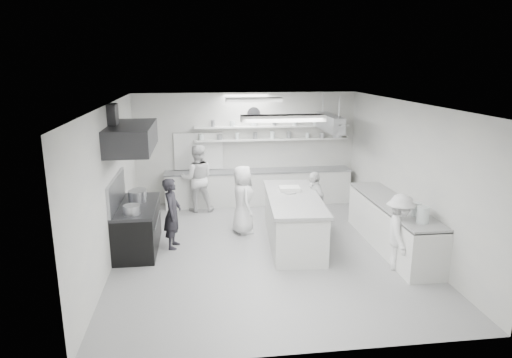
{
  "coord_description": "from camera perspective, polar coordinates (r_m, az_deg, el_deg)",
  "views": [
    {
      "loc": [
        -1.3,
        -8.66,
        3.77
      ],
      "look_at": [
        -0.11,
        0.6,
        1.37
      ],
      "focal_mm": 31.85,
      "sensor_mm": 36.0,
      "label": 1
    }
  ],
  "objects": [
    {
      "name": "prep_island",
      "position": [
        9.75,
        4.7,
        -5.25
      ],
      "size": [
        1.19,
        2.75,
        0.99
      ],
      "primitive_type": "cube",
      "rotation": [
        0.0,
        0.0,
        -0.07
      ],
      "color": "silver",
      "rests_on": "floor"
    },
    {
      "name": "wall_left",
      "position": [
        9.11,
        -17.85,
        -0.72
      ],
      "size": [
        0.04,
        7.0,
        3.0
      ],
      "primitive_type": "cube",
      "color": "beige",
      "rests_on": "floor"
    },
    {
      "name": "wall_right",
      "position": [
        9.93,
        18.55,
        0.45
      ],
      "size": [
        0.04,
        7.0,
        3.0
      ],
      "primitive_type": "cube",
      "color": "beige",
      "rests_on": "floor"
    },
    {
      "name": "cook_right",
      "position": [
        8.85,
        17.55,
        -6.39
      ],
      "size": [
        0.79,
        1.05,
        1.45
      ],
      "primitive_type": "imported",
      "rotation": [
        0.0,
        0.0,
        1.27
      ],
      "color": "silver",
      "rests_on": "floor"
    },
    {
      "name": "floor",
      "position": [
        9.53,
        1.11,
        -8.93
      ],
      "size": [
        6.0,
        7.0,
        0.02
      ],
      "primitive_type": "cube",
      "color": "#9B9B9D",
      "rests_on": "ground"
    },
    {
      "name": "right_counter",
      "position": [
        9.9,
        16.74,
        -5.68
      ],
      "size": [
        0.74,
        3.3,
        0.94
      ],
      "primitive_type": "cube",
      "color": "silver",
      "rests_on": "floor"
    },
    {
      "name": "wall_clock",
      "position": [
        12.28,
        -0.29,
        8.25
      ],
      "size": [
        0.32,
        0.05,
        0.32
      ],
      "primitive_type": "cylinder",
      "rotation": [
        1.57,
        0.0,
        0.0
      ],
      "color": "white",
      "rests_on": "wall_back"
    },
    {
      "name": "light_fixture_front",
      "position": [
        7.03,
        3.41,
        7.63
      ],
      "size": [
        1.3,
        0.25,
        0.1
      ],
      "primitive_type": "cube",
      "color": "silver",
      "rests_on": "ceiling"
    },
    {
      "name": "bowl_island_b",
      "position": [
        9.66,
        3.87,
        -2.17
      ],
      "size": [
        0.21,
        0.21,
        0.06
      ],
      "primitive_type": "imported",
      "rotation": [
        0.0,
        0.0,
        -0.17
      ],
      "color": "silver",
      "rests_on": "prep_island"
    },
    {
      "name": "cook_back",
      "position": [
        11.8,
        -7.37,
        0.1
      ],
      "size": [
        0.86,
        0.67,
        1.75
      ],
      "primitive_type": "imported",
      "rotation": [
        0.0,
        0.0,
        -3.16
      ],
      "color": "silver",
      "rests_on": "floor"
    },
    {
      "name": "bowl_right",
      "position": [
        9.49,
        19.1,
        -3.56
      ],
      "size": [
        0.28,
        0.28,
        0.06
      ],
      "primitive_type": "imported",
      "rotation": [
        0.0,
        0.0,
        -0.24
      ],
      "color": "silver",
      "rests_on": "right_counter"
    },
    {
      "name": "wall_front",
      "position": [
        5.78,
        6.35,
        -8.77
      ],
      "size": [
        6.0,
        0.04,
        3.0
      ],
      "primitive_type": "cube",
      "color": "beige",
      "rests_on": "floor"
    },
    {
      "name": "back_counter",
      "position": [
        12.41,
        0.32,
        -1.04
      ],
      "size": [
        5.0,
        0.6,
        0.92
      ],
      "primitive_type": "cube",
      "color": "silver",
      "rests_on": "floor"
    },
    {
      "name": "pass_through_window",
      "position": [
        12.36,
        -7.23,
        3.48
      ],
      "size": [
        1.3,
        0.04,
        1.0
      ],
      "primitive_type": "cube",
      "color": "black",
      "rests_on": "wall_back"
    },
    {
      "name": "light_fixture_rear",
      "position": [
        10.57,
        -0.26,
        9.92
      ],
      "size": [
        1.3,
        0.25,
        0.1
      ],
      "primitive_type": "cube",
      "color": "silver",
      "rests_on": "ceiling"
    },
    {
      "name": "wall_back",
      "position": [
        12.43,
        -1.23,
        3.9
      ],
      "size": [
        6.0,
        0.04,
        3.0
      ],
      "primitive_type": "cube",
      "color": "beige",
      "rests_on": "floor"
    },
    {
      "name": "cook_stove",
      "position": [
        9.56,
        -10.47,
        -4.26
      ],
      "size": [
        0.44,
        0.59,
        1.49
      ],
      "primitive_type": "imported",
      "rotation": [
        0.0,
        0.0,
        1.42
      ],
      "color": "black",
      "rests_on": "floor"
    },
    {
      "name": "exhaust_hood",
      "position": [
        9.26,
        -15.39,
        5.09
      ],
      "size": [
        0.85,
        2.0,
        0.5
      ],
      "primitive_type": "cube",
      "color": "#2B2B2E",
      "rests_on": "wall_left"
    },
    {
      "name": "shelf_upper",
      "position": [
        12.31,
        2.09,
        6.61
      ],
      "size": [
        4.2,
        0.26,
        0.04
      ],
      "primitive_type": "cube",
      "color": "silver",
      "rests_on": "wall_back"
    },
    {
      "name": "bowl_island_a",
      "position": [
        9.85,
        4.27,
        -1.82
      ],
      "size": [
        0.29,
        0.29,
        0.07
      ],
      "primitive_type": "imported",
      "rotation": [
        0.0,
        0.0,
        0.07
      ],
      "color": "#9D9FA5",
      "rests_on": "prep_island"
    },
    {
      "name": "cook_island_left",
      "position": [
        10.22,
        -1.68,
        -2.59
      ],
      "size": [
        0.62,
        0.83,
        1.56
      ],
      "primitive_type": "imported",
      "rotation": [
        0.0,
        0.0,
        1.74
      ],
      "color": "silver",
      "rests_on": "floor"
    },
    {
      "name": "ceiling",
      "position": [
        8.79,
        1.21,
        9.46
      ],
      "size": [
        6.0,
        7.0,
        0.02
      ],
      "primitive_type": "cube",
      "color": "white",
      "rests_on": "wall_back"
    },
    {
      "name": "stove_pot",
      "position": [
        9.77,
        -14.7,
        -2.23
      ],
      "size": [
        0.37,
        0.37,
        0.28
      ],
      "primitive_type": "cylinder",
      "color": "#9D9FA5",
      "rests_on": "stove"
    },
    {
      "name": "stove",
      "position": [
        9.73,
        -14.64,
        -6.01
      ],
      "size": [
        0.8,
        1.8,
        0.9
      ],
      "primitive_type": "cube",
      "color": "black",
      "rests_on": "floor"
    },
    {
      "name": "cook_island_right",
      "position": [
        10.34,
        7.27,
        -2.92
      ],
      "size": [
        0.59,
        0.9,
        1.42
      ],
      "primitive_type": "imported",
      "rotation": [
        0.0,
        0.0,
        -1.25
      ],
      "color": "silver",
      "rests_on": "floor"
    },
    {
      "name": "pot_rack",
      "position": [
        11.63,
        9.26,
        6.98
      ],
      "size": [
        0.3,
        1.6,
        0.4
      ],
      "primitive_type": "cube",
      "color": "#9D9FA5",
      "rests_on": "ceiling"
    },
    {
      "name": "shelf_lower",
      "position": [
        12.36,
        2.07,
        5.0
      ],
      "size": [
        4.2,
        0.26,
        0.04
      ],
      "primitive_type": "cube",
      "color": "silver",
      "rests_on": "wall_back"
    }
  ]
}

